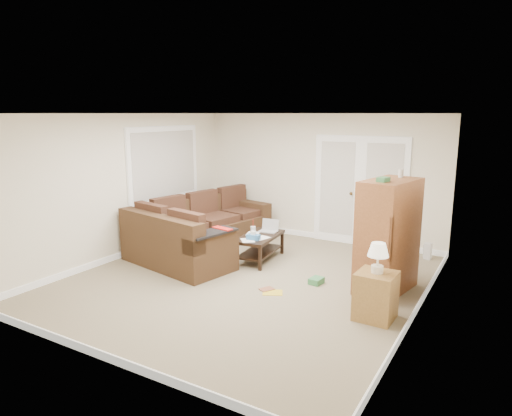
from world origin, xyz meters
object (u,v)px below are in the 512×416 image
Objects in this scene: sectional_sofa at (198,233)px; side_cabinet at (376,292)px; coffee_table at (260,246)px; tv_armoire at (388,235)px.

side_cabinet is (3.59, -1.09, -0.01)m from sectional_sofa.
side_cabinet is at bearing -34.60° from coffee_table.
coffee_table is at bearing -176.09° from tv_armoire.
tv_armoire is (3.44, -0.08, 0.45)m from sectional_sofa.
coffee_table is 2.33m from tv_armoire.
tv_armoire is 1.12m from side_cabinet.
tv_armoire reaches higher than coffee_table.
side_cabinet is at bearing -5.70° from sectional_sofa.
tv_armoire is at bearing 9.92° from sectional_sofa.
tv_armoire is (2.24, -0.28, 0.57)m from coffee_table.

